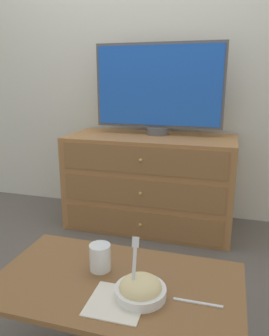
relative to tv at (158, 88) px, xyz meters
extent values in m
plane|color=#56514C|center=(-0.16, 0.22, -1.05)|extent=(12.00, 12.00, 0.00)
cube|color=silver|center=(-0.16, 0.25, 0.25)|extent=(12.00, 0.05, 2.60)
cube|color=#9E6B3D|center=(-0.03, -0.08, -0.69)|extent=(1.24, 0.55, 0.70)
cube|color=brown|center=(-0.03, -0.36, -0.93)|extent=(1.14, 0.01, 0.19)
sphere|color=tan|center=(-0.03, -0.37, -0.93)|extent=(0.02, 0.02, 0.02)
cube|color=brown|center=(-0.03, -0.36, -0.69)|extent=(1.14, 0.01, 0.19)
sphere|color=tan|center=(-0.03, -0.37, -0.69)|extent=(0.02, 0.02, 0.02)
cube|color=brown|center=(-0.03, -0.36, -0.46)|extent=(1.14, 0.01, 0.19)
sphere|color=tan|center=(-0.03, -0.37, -0.46)|extent=(0.02, 0.02, 0.02)
cylinder|color=#515156|center=(0.00, 0.00, -0.31)|extent=(0.16, 0.16, 0.05)
cube|color=#515156|center=(0.00, 0.00, 0.02)|extent=(0.95, 0.04, 0.61)
cube|color=blue|center=(0.00, -0.02, 0.02)|extent=(0.91, 0.01, 0.57)
cube|color=brown|center=(0.17, -1.42, -0.66)|extent=(0.91, 0.52, 0.02)
cylinder|color=brown|center=(-0.25, -1.20, -0.86)|extent=(0.04, 0.04, 0.37)
cylinder|color=brown|center=(0.58, -1.20, -0.86)|extent=(0.04, 0.04, 0.37)
cylinder|color=silver|center=(0.27, -1.48, -0.63)|extent=(0.18, 0.18, 0.03)
ellipsoid|color=beige|center=(0.27, -1.48, -0.61)|extent=(0.15, 0.15, 0.07)
cube|color=silver|center=(0.25, -1.49, -0.55)|extent=(0.02, 0.07, 0.17)
cube|color=silver|center=(0.25, -1.45, -0.47)|extent=(0.03, 0.02, 0.03)
cylinder|color=beige|center=(0.08, -1.37, -0.62)|extent=(0.07, 0.07, 0.06)
cylinder|color=white|center=(0.08, -1.37, -0.60)|extent=(0.08, 0.08, 0.10)
cube|color=silver|center=(0.21, -1.54, -0.65)|extent=(0.19, 0.19, 0.00)
cube|color=silver|center=(0.47, -1.47, -0.65)|extent=(0.16, 0.01, 0.01)
camera|label=1|loc=(0.52, -2.41, 0.07)|focal=35.00mm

